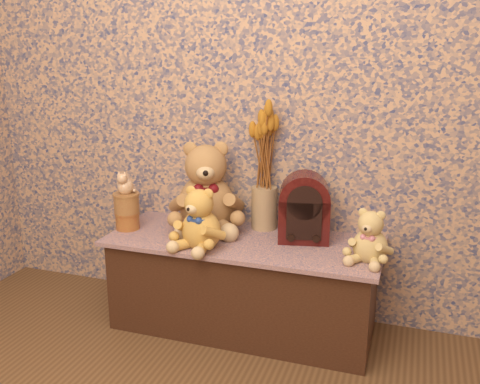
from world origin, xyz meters
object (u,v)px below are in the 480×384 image
object	(u,v)px
biscuit_tin_lower	(128,221)
cat_figurine	(125,182)
teddy_medium	(201,215)
ceramic_vase	(264,208)
cathedral_radio	(304,207)
teddy_small	(371,233)
teddy_large	(206,182)

from	to	relation	value
biscuit_tin_lower	cat_figurine	distance (m)	0.20
teddy_medium	ceramic_vase	world-z (taller)	teddy_medium
cathedral_radio	ceramic_vase	xyz separation A→B (m)	(-0.22, 0.10, -0.05)
ceramic_vase	cathedral_radio	bearing A→B (deg)	-24.75
teddy_small	cathedral_radio	bearing A→B (deg)	167.30
teddy_large	cathedral_radio	size ratio (longest dim) A/B	1.46
teddy_large	biscuit_tin_lower	size ratio (longest dim) A/B	4.02
cathedral_radio	cat_figurine	size ratio (longest dim) A/B	2.65
ceramic_vase	cat_figurine	bearing A→B (deg)	-160.20
teddy_medium	cathedral_radio	size ratio (longest dim) A/B	0.94
ceramic_vase	teddy_large	bearing A→B (deg)	-163.22
biscuit_tin_lower	cat_figurine	bearing A→B (deg)	0.00
teddy_small	ceramic_vase	bearing A→B (deg)	167.82
biscuit_tin_lower	cathedral_radio	bearing A→B (deg)	8.45
cathedral_radio	biscuit_tin_lower	distance (m)	0.86
teddy_small	cathedral_radio	size ratio (longest dim) A/B	0.76
ceramic_vase	biscuit_tin_lower	distance (m)	0.67
teddy_large	teddy_medium	size ratio (longest dim) A/B	1.56
teddy_large	cat_figurine	distance (m)	0.39
teddy_medium	cathedral_radio	world-z (taller)	cathedral_radio
teddy_small	cathedral_radio	xyz separation A→B (m)	(-0.31, 0.15, 0.04)
cathedral_radio	cat_figurine	distance (m)	0.86
teddy_small	biscuit_tin_lower	distance (m)	1.16
biscuit_tin_lower	ceramic_vase	bearing A→B (deg)	19.80
teddy_large	cat_figurine	world-z (taller)	teddy_large
ceramic_vase	cat_figurine	xyz separation A→B (m)	(-0.63, -0.23, 0.13)
teddy_large	cathedral_radio	bearing A→B (deg)	-23.66
teddy_large	teddy_medium	xyz separation A→B (m)	(0.08, -0.25, -0.08)
biscuit_tin_lower	cat_figurine	xyz separation A→B (m)	(0.00, 0.00, 0.20)
teddy_medium	ceramic_vase	size ratio (longest dim) A/B	1.43
cat_figurine	teddy_small	bearing A→B (deg)	-3.85
teddy_large	teddy_small	distance (m)	0.83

